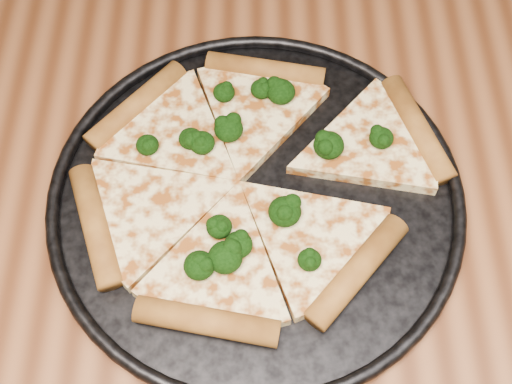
{
  "coord_description": "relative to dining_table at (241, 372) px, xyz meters",
  "views": [
    {
      "loc": [
        0.01,
        -0.16,
        1.29
      ],
      "look_at": [
        0.01,
        0.14,
        0.77
      ],
      "focal_mm": 46.64,
      "sensor_mm": 36.0,
      "label": 1
    }
  ],
  "objects": [
    {
      "name": "pizza",
      "position": [
        0.01,
        0.15,
        0.11
      ],
      "size": [
        0.36,
        0.31,
        0.02
      ],
      "rotation": [
        0.0,
        0.0,
        -0.19
      ],
      "color": "#FFE59C",
      "rests_on": "pizza_pan"
    },
    {
      "name": "broccoli_florets",
      "position": [
        0.01,
        0.15,
        0.12
      ],
      "size": [
        0.24,
        0.21,
        0.02
      ],
      "color": "black",
      "rests_on": "pizza"
    },
    {
      "name": "pizza_pan",
      "position": [
        0.01,
        0.14,
        0.1
      ],
      "size": [
        0.38,
        0.38,
        0.02
      ],
      "color": "black",
      "rests_on": "dining_table"
    },
    {
      "name": "dining_table",
      "position": [
        0.0,
        0.0,
        0.0
      ],
      "size": [
        1.2,
        0.9,
        0.75
      ],
      "color": "brown",
      "rests_on": "ground"
    }
  ]
}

